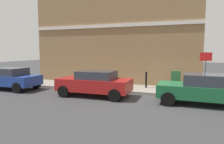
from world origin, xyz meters
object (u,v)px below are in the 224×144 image
utility_cabinet (176,81)px  bollard_near_cabinet (146,79)px  car_red (95,83)px  car_blue (9,78)px  bollard_far_kerb (115,81)px  car_green (207,89)px  street_sign (205,67)px

utility_cabinet → bollard_near_cabinet: utility_cabinet is taller
car_red → utility_cabinet: car_red is taller
car_blue → bollard_far_kerb: bearing=-168.1°
car_green → bollard_far_kerb: size_ratio=4.29×
bollard_near_cabinet → bollard_far_kerb: 2.16m
car_green → utility_cabinet: car_green is taller
car_red → utility_cabinet: size_ratio=3.50×
bollard_near_cabinet → bollard_far_kerb: same height
bollard_far_kerb → street_sign: size_ratio=0.45×
utility_cabinet → street_sign: bearing=-125.2°
car_green → street_sign: size_ratio=1.94×
car_red → bollard_near_cabinet: car_red is taller
utility_cabinet → bollard_far_kerb: (-1.24, 3.51, 0.02)m
street_sign → utility_cabinet: bearing=54.8°
bollard_near_cabinet → bollard_far_kerb: bearing=128.3°
car_red → bollard_near_cabinet: size_ratio=3.87×
utility_cabinet → street_sign: 2.08m
bollard_near_cabinet → street_sign: 3.64m
car_red → bollard_near_cabinet: (2.79, -2.37, -0.04)m
bollard_far_kerb → car_red: bearing=155.0°
car_green → bollard_far_kerb: car_green is taller
car_green → car_red: 5.64m
utility_cabinet → car_red: bearing=122.7°
bollard_near_cabinet → street_sign: street_sign is taller
utility_cabinet → bollard_far_kerb: size_ratio=1.11×
car_red → car_blue: bearing=-0.1°
utility_cabinet → bollard_near_cabinet: 1.82m
bollard_near_cabinet → bollard_far_kerb: (-1.34, 1.69, 0.00)m
car_green → bollard_far_kerb: (1.42, 4.96, -0.04)m
bollard_far_kerb → utility_cabinet: bearing=-70.6°
car_green → car_red: size_ratio=1.11×
street_sign → bollard_near_cabinet: bearing=70.8°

